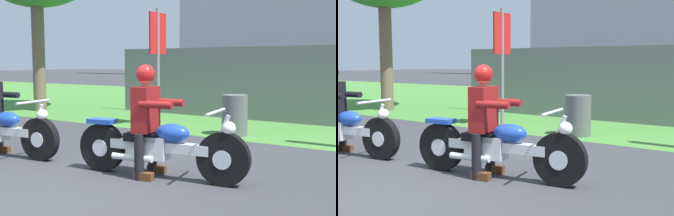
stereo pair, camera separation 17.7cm
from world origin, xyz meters
TOP-DOWN VIEW (x-y plane):
  - ground at (0.00, 0.00)m, footprint 120.00×120.00m
  - grass_verge at (0.00, 9.75)m, footprint 60.00×12.00m
  - motorcycle_lead at (0.52, 0.97)m, footprint 2.26×0.72m
  - rider_lead at (0.35, 0.94)m, footprint 0.60×0.52m
  - motorcycle_follow at (-2.24, 0.63)m, footprint 2.21×0.71m
  - trash_can at (-0.00, 4.26)m, footprint 0.50×0.50m
  - sign_banner at (-1.95, 4.43)m, footprint 0.08×0.60m
  - fence_segment at (-1.07, 6.49)m, footprint 7.00×0.06m

SIDE VIEW (x-z plane):
  - ground at x=0.00m, z-range 0.00..0.00m
  - grass_verge at x=0.00m, z-range 0.00..0.01m
  - motorcycle_follow at x=-2.24m, z-range -0.05..0.82m
  - motorcycle_lead at x=0.52m, z-range -0.05..0.82m
  - trash_can at x=0.00m, z-range 0.00..0.79m
  - rider_lead at x=0.35m, z-range 0.12..1.51m
  - fence_segment at x=-1.07m, z-range 0.00..1.80m
  - sign_banner at x=-1.95m, z-range 0.42..3.02m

